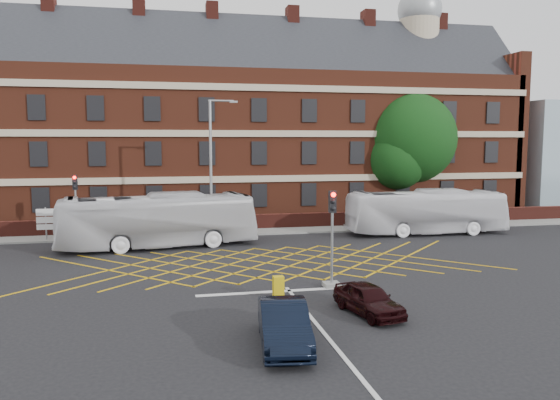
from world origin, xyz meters
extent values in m
plane|color=black|center=(0.00, 0.00, 0.00)|extent=(120.00, 120.00, 0.00)
cube|color=#602818|center=(0.00, 22.00, 6.00)|extent=(50.00, 12.00, 12.00)
cube|color=black|center=(0.00, 22.00, 12.00)|extent=(51.00, 10.61, 10.61)
cube|color=#B7A88C|center=(0.00, 15.92, 7.00)|extent=(50.00, 0.18, 0.50)
cube|color=black|center=(0.00, 15.94, 5.50)|extent=(1.20, 0.14, 1.80)
cube|color=#4D1B14|center=(-7.00, 22.00, 16.50)|extent=(1.00, 1.40, 3.20)
cylinder|color=#B7A88C|center=(18.00, 22.00, 15.00)|extent=(3.60, 3.60, 6.00)
sphere|color=gray|center=(18.00, 22.00, 18.40)|extent=(4.00, 4.00, 4.00)
cube|color=#4D1B14|center=(0.00, 13.00, 0.55)|extent=(56.00, 0.50, 1.10)
cube|color=slate|center=(0.00, 12.00, 0.06)|extent=(60.00, 3.00, 0.12)
cube|color=#CC990C|center=(0.00, 2.00, 0.01)|extent=(8.22, 8.22, 0.02)
cube|color=silver|center=(0.00, -3.50, 0.01)|extent=(8.00, 0.30, 0.02)
cube|color=silver|center=(0.00, -10.00, 0.01)|extent=(0.15, 14.00, 0.02)
imported|color=silver|center=(-5.64, 7.58, 1.65)|extent=(12.09, 4.36, 3.29)
imported|color=white|center=(12.50, 8.73, 1.54)|extent=(11.19, 3.04, 3.09)
imported|color=black|center=(-1.55, -9.63, 0.69)|extent=(1.96, 4.36, 1.39)
imported|color=black|center=(2.20, -7.21, 0.58)|extent=(2.09, 3.64, 1.16)
cylinder|color=black|center=(15.12, 17.15, 2.55)|extent=(0.90, 0.90, 5.11)
sphere|color=black|center=(15.12, 17.15, 6.65)|extent=(7.68, 7.68, 7.68)
sphere|color=black|center=(13.62, 16.35, 4.91)|extent=(4.99, 4.99, 4.99)
sphere|color=black|center=(16.62, 17.95, 5.31)|extent=(4.61, 4.61, 4.61)
cube|color=slate|center=(1.98, -3.26, 0.10)|extent=(0.70, 0.70, 0.20)
cylinder|color=gray|center=(1.98, -3.26, 1.75)|extent=(0.12, 0.12, 3.50)
cube|color=black|center=(1.98, -3.26, 3.80)|extent=(0.30, 0.25, 0.95)
sphere|color=#FF0C05|center=(1.98, -3.40, 4.12)|extent=(0.20, 0.20, 0.20)
cube|color=slate|center=(-10.82, 10.82, 0.10)|extent=(0.70, 0.70, 0.20)
cylinder|color=gray|center=(-10.82, 10.82, 1.75)|extent=(0.12, 0.12, 3.50)
cube|color=black|center=(-10.82, 10.82, 3.80)|extent=(0.30, 0.25, 0.95)
sphere|color=#FF0C05|center=(-10.82, 10.68, 4.12)|extent=(0.20, 0.20, 0.20)
cube|color=slate|center=(-2.28, 9.22, 0.10)|extent=(1.00, 1.00, 0.20)
cylinder|color=gray|center=(-2.28, 9.22, 4.49)|extent=(0.18, 0.18, 8.97)
cylinder|color=gray|center=(-1.58, 9.22, 8.97)|extent=(1.60, 0.12, 0.12)
cube|color=gray|center=(-0.78, 9.22, 8.92)|extent=(0.50, 0.20, 0.12)
cylinder|color=gray|center=(-12.72, 11.06, 1.10)|extent=(0.10, 0.10, 2.20)
cube|color=silver|center=(-12.72, 10.98, 1.90)|extent=(1.10, 0.06, 0.45)
cube|color=silver|center=(-12.72, 10.98, 1.40)|extent=(1.10, 0.06, 0.40)
cube|color=silver|center=(-12.72, 10.98, 0.95)|extent=(1.10, 0.06, 0.35)
cube|color=gold|center=(-0.69, -4.54, 0.47)|extent=(0.43, 0.36, 0.94)
camera|label=1|loc=(-5.06, -25.87, 6.43)|focal=35.00mm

